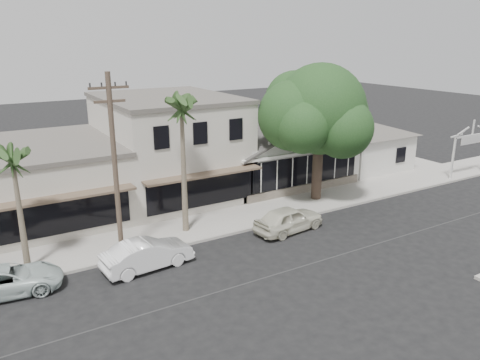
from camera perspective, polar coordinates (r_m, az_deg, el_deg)
ground at (r=23.89m, az=11.26°, el=-9.22°), size 140.00×140.00×0.00m
sidewalk_north at (r=25.59m, az=-13.04°, el=-7.32°), size 90.00×3.50×0.15m
corner_shop at (r=35.24m, az=4.09°, el=4.14°), size 10.40×8.60×5.10m
side_cottage at (r=39.96m, az=14.59°, el=3.53°), size 6.00×6.00×3.00m
arch_sign at (r=39.86m, az=26.44°, el=4.71°), size 4.12×0.12×3.95m
row_building_near at (r=32.25m, az=-8.74°, el=3.94°), size 8.00×10.00×6.50m
row_building_midnear at (r=30.46m, az=-24.48°, el=-0.43°), size 10.00×10.00×4.20m
utility_pole at (r=22.36m, az=-15.01°, el=1.82°), size 1.80×0.24×9.00m
car_0 at (r=26.29m, az=5.96°, el=-4.75°), size 4.40×2.20×1.44m
car_1 at (r=22.55m, az=-11.23°, el=-8.87°), size 4.40×1.88×1.41m
car_2 at (r=22.40m, az=-26.56°, el=-10.88°), size 4.70×2.59×1.25m
shade_tree at (r=30.42m, az=9.30°, el=8.24°), size 8.09×7.31×8.98m
palm_east at (r=24.51m, az=-7.15°, el=8.60°), size 3.08×3.08×8.02m
palm_mid at (r=22.45m, az=-26.01°, el=2.23°), size 2.59×2.59×6.30m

